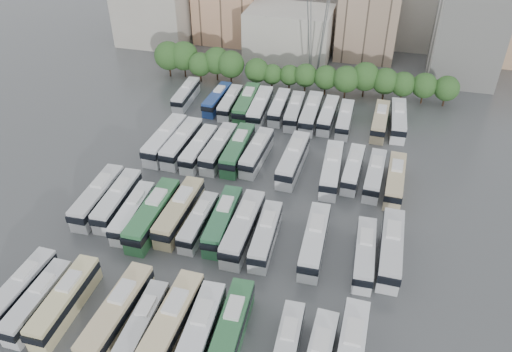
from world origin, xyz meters
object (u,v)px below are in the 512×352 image
(bus_r1_s0, at_px, (98,196))
(bus_r2_s2, at_px, (182,142))
(bus_r2_s5, at_px, (238,149))
(bus_r3_s10, at_px, (345,119))
(bus_r1_s8, at_px, (266,235))
(bus_r1_s12, at_px, (365,253))
(bus_r2_s6, at_px, (257,152))
(bus_r3_s12, at_px, (380,121))
(bus_r1_s4, at_px, (180,211))
(bus_r1_s3, at_px, (153,214))
(bus_r0_s1, at_px, (38,301))
(bus_r0_s6, at_px, (171,325))
(bus_r0_s5, at_px, (143,324))
(bus_r2_s1, at_px, (165,139))
(bus_r0_s0, at_px, (21,288))
(bus_r0_s2, at_px, (65,301))
(bus_r1_s2, at_px, (133,212))
(apartment_tower, at_px, (472,22))
(bus_r2_s12, at_px, (375,175))
(bus_r3_s5, at_px, (260,107))
(bus_r1_s1, at_px, (118,200))
(bus_r1_s13, at_px, (391,248))
(bus_r2_s8, at_px, (293,159))
(bus_r1_s10, at_px, (315,240))
(bus_r2_s11, at_px, (353,169))
(bus_r1_s7, at_px, (243,227))
(bus_r3_s2, at_px, (217,99))
(bus_r3_s3, at_px, (230,102))
(bus_r2_s4, at_px, (219,148))
(bus_r0_s7, at_px, (199,334))
(bus_r3_s8, at_px, (311,113))
(bus_r3_s6, at_px, (279,107))
(bus_r2_s13, at_px, (395,180))
(bus_r0_s8, at_px, (231,329))
(bus_r2_s3, at_px, (199,148))
(bus_r0_s4, at_px, (117,313))
(bus_r2_s10, at_px, (332,169))
(bus_r3_s13, at_px, (398,120))
(bus_r3_s0, at_px, (186,94))
(bus_r1_s5, at_px, (199,221))

(bus_r1_s0, height_order, bus_r2_s2, bus_r2_s2)
(bus_r2_s5, relative_size, bus_r3_s10, 1.14)
(bus_r1_s8, height_order, bus_r1_s12, bus_r1_s8)
(bus_r2_s6, xyz_separation_m, bus_r3_s12, (19.68, 16.65, -0.01))
(bus_r1_s4, bearing_deg, bus_r1_s3, -151.73)
(bus_r0_s1, bearing_deg, bus_r0_s6, 2.52)
(bus_r0_s5, relative_size, bus_r2_s1, 0.82)
(bus_r0_s0, relative_size, bus_r0_s2, 0.94)
(bus_r1_s2, bearing_deg, bus_r1_s12, -2.58)
(bus_r0_s0, bearing_deg, apartment_tower, 57.32)
(bus_r2_s12, xyz_separation_m, bus_r3_s5, (-23.48, 17.41, 0.21))
(bus_r1_s1, bearing_deg, bus_r1_s13, -2.83)
(bus_r2_s1, relative_size, bus_r2_s8, 1.01)
(bus_r1_s10, bearing_deg, bus_r2_s2, 143.39)
(bus_r0_s5, xyz_separation_m, bus_r2_s8, (9.76, 36.91, 0.36))
(bus_r2_s11, height_order, bus_r3_s12, bus_r3_s12)
(bus_r1_s7, relative_size, bus_r3_s2, 1.18)
(bus_r1_s13, height_order, bus_r3_s3, bus_r1_s13)
(bus_r1_s10, xyz_separation_m, bus_r2_s4, (-19.80, 18.89, 0.01))
(bus_r2_s8, distance_m, bus_r3_s12, 21.94)
(bus_r0_s7, bearing_deg, bus_r1_s0, 137.52)
(bus_r1_s13, relative_size, bus_r3_s8, 1.01)
(bus_r1_s10, xyz_separation_m, bus_r2_s1, (-29.79, 18.92, 0.12))
(bus_r3_s6, bearing_deg, bus_r1_s13, -58.47)
(bus_r1_s0, distance_m, bus_r1_s3, 10.00)
(bus_r2_s2, relative_size, bus_r2_s13, 1.07)
(bus_r2_s1, bearing_deg, bus_r3_s2, 79.91)
(bus_r0_s8, relative_size, bus_r3_s2, 1.10)
(bus_r2_s3, xyz_separation_m, bus_r2_s4, (3.29, 0.94, 0.10))
(bus_r1_s4, relative_size, bus_r3_s5, 1.01)
(bus_r0_s4, bearing_deg, bus_r3_s10, 71.82)
(bus_r2_s10, bearing_deg, bus_r3_s12, 68.11)
(bus_r0_s0, height_order, bus_r3_s12, bus_r3_s12)
(bus_r2_s5, xyz_separation_m, bus_r3_s3, (-6.66, 17.00, -0.27))
(bus_r3_s10, distance_m, bus_r3_s13, 9.98)
(bus_r3_s12, bearing_deg, bus_r0_s4, -114.34)
(bus_r2_s4, distance_m, bus_r2_s6, 6.62)
(bus_r1_s2, height_order, bus_r2_s5, bus_r2_s5)
(bus_r0_s0, bearing_deg, bus_r1_s3, 61.16)
(bus_r1_s4, xyz_separation_m, bus_r2_s5, (3.31, 18.18, -0.01))
(bus_r0_s2, xyz_separation_m, bus_r1_s2, (0.26, 17.15, -0.12))
(bus_r1_s3, xyz_separation_m, bus_r2_s8, (16.47, 19.25, -0.04))
(bus_r1_s2, bearing_deg, bus_r1_s4, 11.70)
(bus_r0_s7, relative_size, bus_r3_s0, 1.13)
(bus_r3_s6, bearing_deg, bus_r2_s10, -57.39)
(bus_r2_s6, bearing_deg, bus_r0_s7, -82.05)
(bus_r2_s2, distance_m, bus_r2_s10, 26.54)
(bus_r1_s3, height_order, bus_r1_s5, bus_r1_s3)
(bus_r0_s6, height_order, bus_r1_s1, bus_r0_s6)
(bus_r2_s8, bearing_deg, bus_r0_s4, -107.62)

